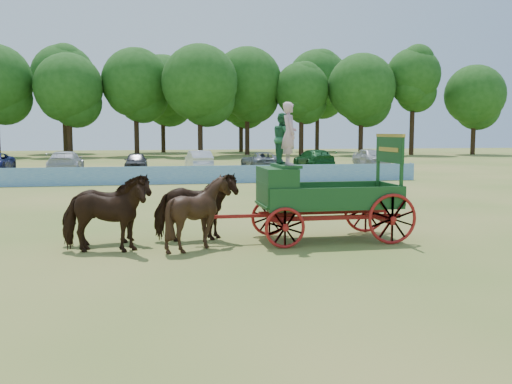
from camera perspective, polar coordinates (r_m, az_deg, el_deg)
The scene contains 9 objects.
ground at distance 16.37m, azimuth 5.78°, elevation -4.73°, with size 160.00×160.00×0.00m, color #A48A4A.
horse_lead_left at distance 14.89m, azimuth -14.94°, elevation -2.26°, with size 1.03×2.27×1.92m, color black.
horse_lead_right at distance 15.97m, azimuth -14.67°, elevation -1.69°, with size 1.03×2.27×1.92m, color black.
horse_wheel_left at distance 14.91m, azimuth -5.69°, elevation -2.06°, with size 1.55×1.74×1.92m, color black.
horse_wheel_right at distance 16.00m, azimuth -6.06°, elevation -1.51°, with size 1.03×2.27×1.92m, color black.
farm_dray at distance 15.92m, azimuth 4.78°, elevation 0.85°, with size 6.00×2.00×3.84m.
sponsor_banner at distance 33.69m, azimuth -4.73°, elevation 1.75°, with size 26.00×0.08×1.05m, color blue.
parked_cars at distance 45.34m, azimuth -11.04°, elevation 3.07°, with size 42.68×7.19×1.62m.
treeline at distance 76.08m, azimuth -11.82°, elevation 10.57°, with size 89.62×24.50×15.39m.
Camera 1 is at (-4.67, -15.39, 3.07)m, focal length 40.00 mm.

